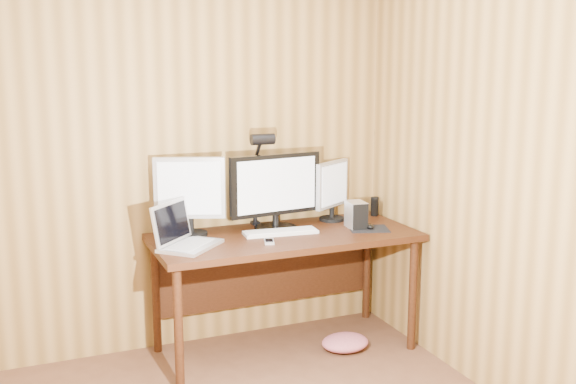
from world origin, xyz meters
TOP-DOWN VIEW (x-y plane):
  - room_shell at (0.00, 0.00)m, footprint 4.00×4.00m
  - desk at (0.93, 1.70)m, footprint 1.60×0.70m
  - monitor_center at (0.92, 1.75)m, footprint 0.61×0.27m
  - monitor_left at (0.39, 1.82)m, footprint 0.41×0.20m
  - monitor_right at (1.35, 1.84)m, footprint 0.31×0.21m
  - laptop at (0.29, 1.60)m, footprint 0.44×0.44m
  - keyboard at (0.91, 1.65)m, footprint 0.46×0.18m
  - mousepad at (1.46, 1.54)m, footprint 0.29×0.26m
  - mouse at (1.46, 1.54)m, footprint 0.08×0.11m
  - hard_drive at (1.40, 1.60)m, footprint 0.12×0.16m
  - phone at (0.77, 1.49)m, footprint 0.09×0.12m
  - speaker at (1.68, 1.86)m, footprint 0.05×0.05m
  - desk_lamp at (0.85, 1.86)m, footprint 0.15×0.21m
  - fabric_pile at (1.28, 1.48)m, footprint 0.36×0.32m

SIDE VIEW (x-z plane):
  - fabric_pile at x=1.28m, z-range 0.00..0.10m
  - desk at x=0.93m, z-range 0.25..1.00m
  - mousepad at x=1.46m, z-range 0.75..0.75m
  - phone at x=0.77m, z-range 0.75..0.76m
  - keyboard at x=0.91m, z-range 0.75..0.77m
  - mouse at x=1.46m, z-range 0.75..0.79m
  - laptop at x=0.29m, z-range 0.69..0.94m
  - speaker at x=1.68m, z-range 0.75..0.88m
  - hard_drive at x=1.40m, z-range 0.75..0.92m
  - monitor_right at x=1.35m, z-range 0.76..1.16m
  - monitor_center at x=0.92m, z-range 0.76..1.24m
  - monitor_left at x=0.39m, z-range 0.77..1.25m
  - desk_lamp at x=0.85m, z-range 0.83..1.46m
  - room_shell at x=0.00m, z-range -0.75..3.25m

